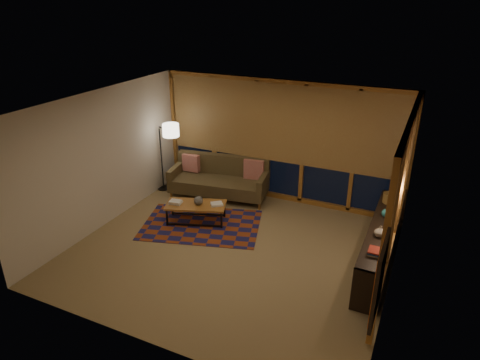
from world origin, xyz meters
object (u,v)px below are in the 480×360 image
at_px(coffee_table, 196,213).
at_px(sofa, 219,179).
at_px(floor_lamp, 161,156).
at_px(bookshelf, 380,244).

bearing_deg(coffee_table, sofa, 75.80).
bearing_deg(sofa, floor_lamp, 177.83).
height_order(floor_lamp, bookshelf, floor_lamp).
distance_m(coffee_table, bookshelf, 3.61).
height_order(coffee_table, floor_lamp, floor_lamp).
height_order(coffee_table, bookshelf, bookshelf).
xyz_separation_m(sofa, floor_lamp, (-1.42, -0.17, 0.40)).
distance_m(sofa, coffee_table, 1.28).
distance_m(sofa, bookshelf, 3.90).
bearing_deg(sofa, coffee_table, -93.47).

